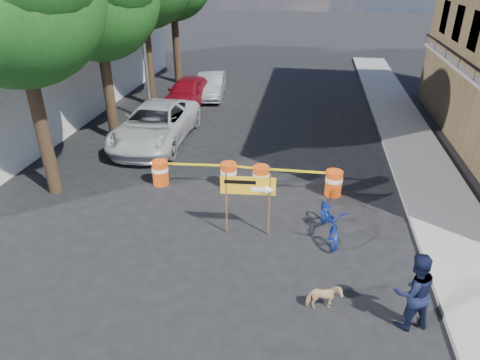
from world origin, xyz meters
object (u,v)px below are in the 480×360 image
(detour_sign, at_px, (256,190))
(dog, at_px, (324,298))
(barrel_far_left, at_px, (160,172))
(bicycle, at_px, (332,204))
(suv_white, at_px, (155,125))
(barrel_mid_right, at_px, (261,178))
(barrel_far_right, at_px, (334,183))
(pedestrian, at_px, (413,291))
(barrel_mid_left, at_px, (229,175))
(sedan_red, at_px, (188,92))
(sedan_silver, at_px, (211,85))

(detour_sign, relative_size, dog, 2.56)
(dog, bearing_deg, barrel_far_left, 31.39)
(bicycle, xyz_separation_m, suv_white, (-7.31, 6.03, -0.23))
(barrel_mid_right, height_order, barrel_far_right, same)
(pedestrian, bearing_deg, barrel_far_left, -54.64)
(barrel_far_right, bearing_deg, barrel_mid_left, 179.54)
(suv_white, bearing_deg, sedan_red, 90.62)
(barrel_far_left, bearing_deg, pedestrian, -36.31)
(suv_white, height_order, sedan_red, suv_white)
(barrel_far_right, relative_size, sedan_red, 0.20)
(barrel_mid_right, distance_m, sedan_silver, 11.62)
(barrel_far_right, height_order, suv_white, suv_white)
(barrel_far_right, height_order, bicycle, bicycle)
(detour_sign, bearing_deg, bicycle, 3.68)
(barrel_mid_left, height_order, sedan_red, sedan_red)
(barrel_far_left, relative_size, detour_sign, 0.45)
(barrel_far_right, relative_size, suv_white, 0.15)
(barrel_mid_right, relative_size, detour_sign, 0.45)
(sedan_red, bearing_deg, barrel_far_right, -43.90)
(sedan_red, bearing_deg, pedestrian, -52.60)
(dog, xyz_separation_m, sedan_silver, (-6.28, 16.30, 0.36))
(suv_white, bearing_deg, detour_sign, -50.11)
(bicycle, bearing_deg, suv_white, 130.53)
(dog, bearing_deg, barrel_mid_left, 14.89)
(barrel_mid_left, height_order, pedestrian, pedestrian)
(bicycle, height_order, dog, bicycle)
(detour_sign, xyz_separation_m, suv_white, (-5.17, 6.33, -0.65))
(barrel_far_right, bearing_deg, suv_white, 154.63)
(barrel_far_right, xyz_separation_m, bicycle, (-0.20, -2.47, 0.57))
(pedestrian, xyz_separation_m, suv_white, (-8.94, 9.25, -0.13))
(suv_white, bearing_deg, pedestrian, -45.36)
(suv_white, bearing_deg, barrel_far_left, -68.28)
(bicycle, bearing_deg, barrel_mid_right, 123.29)
(sedan_red, relative_size, sedan_silver, 1.08)
(detour_sign, xyz_separation_m, sedan_silver, (-4.34, 13.56, -0.78))
(detour_sign, relative_size, bicycle, 0.96)
(barrel_mid_left, bearing_deg, detour_sign, -65.18)
(barrel_far_left, bearing_deg, barrel_mid_right, 2.30)
(detour_sign, height_order, sedan_silver, detour_sign)
(sedan_silver, bearing_deg, suv_white, -103.18)
(detour_sign, height_order, suv_white, detour_sign)
(suv_white, bearing_deg, barrel_mid_left, -41.68)
(barrel_far_right, relative_size, pedestrian, 0.48)
(barrel_far_left, height_order, pedestrian, pedestrian)
(bicycle, height_order, sedan_red, bicycle)
(barrel_mid_left, bearing_deg, barrel_far_right, -0.46)
(detour_sign, bearing_deg, barrel_far_right, 45.58)
(barrel_mid_left, bearing_deg, sedan_silver, 105.79)
(barrel_far_right, bearing_deg, detour_sign, -130.20)
(dog, bearing_deg, bicycle, -19.11)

